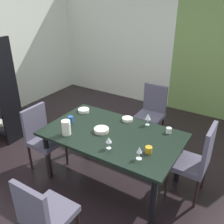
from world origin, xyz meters
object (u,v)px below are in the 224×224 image
object	(u,v)px
serving_bowl_near_shelf	(101,130)
cup_rear	(149,150)
serving_bowl_north	(127,119)
pitcher_east	(66,127)
serving_bowl_left	(84,110)
chair_head_near	(43,214)
chair_right_far	(196,159)
chair_head_far	(152,111)
wine_glass_front	(109,140)
wine_glass_south	(139,150)
dining_table	(112,138)
wine_glass_right	(148,117)
chair_left_near	(42,135)
cup_west	(169,130)
cup_corner	(71,119)

from	to	relation	value
serving_bowl_near_shelf	cup_rear	bearing A→B (deg)	-8.18
serving_bowl_north	pitcher_east	bearing A→B (deg)	-123.19
serving_bowl_left	serving_bowl_near_shelf	size ratio (longest dim) A/B	0.88
chair_head_near	serving_bowl_left	xyz separation A→B (m)	(-0.74, 1.61, 0.24)
chair_right_far	serving_bowl_near_shelf	xyz separation A→B (m)	(-1.20, -0.33, 0.21)
serving_bowl_left	chair_head_near	bearing A→B (deg)	-65.26
chair_head_far	wine_glass_front	bearing A→B (deg)	94.94
serving_bowl_left	wine_glass_south	bearing A→B (deg)	-26.42
dining_table	wine_glass_right	distance (m)	0.58
chair_head_near	wine_glass_right	size ratio (longest dim) A/B	5.59
serving_bowl_left	wine_glass_right	bearing A→B (deg)	7.73
wine_glass_front	serving_bowl_north	xyz separation A→B (m)	(-0.15, 0.73, -0.09)
chair_left_near	pitcher_east	bearing A→B (deg)	84.57
dining_table	chair_left_near	xyz separation A→B (m)	(-1.04, -0.28, -0.14)
dining_table	wine_glass_front	distance (m)	0.40
wine_glass_front	cup_west	size ratio (longest dim) A/B	2.10
wine_glass_south	pitcher_east	world-z (taller)	pitcher_east
dining_table	chair_head_near	world-z (taller)	chair_head_near
chair_head_far	serving_bowl_north	distance (m)	0.92
cup_west	serving_bowl_north	bearing A→B (deg)	178.71
cup_corner	wine_glass_right	bearing A→B (deg)	27.59
dining_table	serving_bowl_north	size ratio (longest dim) A/B	11.76
serving_bowl_near_shelf	cup_corner	bearing A→B (deg)	-178.95
dining_table	serving_bowl_near_shelf	bearing A→B (deg)	-163.97
chair_left_near	wine_glass_front	size ratio (longest dim) A/B	6.33
cup_corner	dining_table	bearing A→B (deg)	4.45
serving_bowl_near_shelf	cup_west	world-z (taller)	cup_west
dining_table	cup_corner	xyz separation A→B (m)	(-0.67, -0.05, 0.12)
serving_bowl_near_shelf	cup_west	xyz separation A→B (m)	(0.77, 0.45, 0.01)
serving_bowl_north	dining_table	bearing A→B (deg)	-89.47
serving_bowl_left	pitcher_east	distance (m)	0.69
chair_head_near	serving_bowl_near_shelf	size ratio (longest dim) A/B	4.82
serving_bowl_near_shelf	cup_west	distance (m)	0.89
wine_glass_front	serving_bowl_near_shelf	distance (m)	0.41
chair_head_far	serving_bowl_left	distance (m)	1.25
chair_head_near	cup_west	xyz separation A→B (m)	(0.60, 1.70, 0.26)
serving_bowl_north	wine_glass_right	bearing A→B (deg)	6.84
chair_head_far	wine_glass_right	size ratio (longest dim) A/B	5.83
serving_bowl_left	pitcher_east	bearing A→B (deg)	-70.99
chair_head_near	pitcher_east	distance (m)	1.14
wine_glass_front	wine_glass_south	xyz separation A→B (m)	(0.40, 0.01, -0.00)
wine_glass_front	serving_bowl_left	bearing A→B (deg)	143.81
wine_glass_south	serving_bowl_left	bearing A→B (deg)	153.58
wine_glass_right	serving_bowl_left	size ratio (longest dim) A/B	0.98
wine_glass_right	serving_bowl_north	world-z (taller)	wine_glass_right
dining_table	wine_glass_right	world-z (taller)	wine_glass_right
serving_bowl_north	serving_bowl_near_shelf	distance (m)	0.48
wine_glass_right	cup_west	distance (m)	0.34
chair_head_far	dining_table	bearing A→B (deg)	89.84
chair_left_near	pitcher_east	world-z (taller)	chair_left_near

